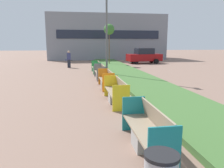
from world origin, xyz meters
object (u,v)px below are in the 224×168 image
bench_yellow_frame (116,93)px  bench_grey_frame (100,73)px  street_lamp_post (107,18)px  pedestrian_walking (69,59)px  bench_green_frame (97,68)px  bench_teal_frame (147,133)px  bench_orange_frame (107,81)px  sapling_tree_far (109,30)px  parked_car_distant (144,56)px

bench_yellow_frame → bench_grey_frame: (-0.00, 6.36, -0.00)m
street_lamp_post → pedestrian_walking: 7.74m
bench_green_frame → pedestrian_walking: size_ratio=1.24×
bench_teal_frame → bench_orange_frame: size_ratio=1.04×
bench_green_frame → sapling_tree_far: sapling_tree_far is taller
bench_yellow_frame → bench_green_frame: 9.48m
bench_teal_frame → bench_grey_frame: size_ratio=0.98×
bench_green_frame → pedestrian_walking: 5.08m
bench_teal_frame → street_lamp_post: street_lamp_post is taller
bench_teal_frame → pedestrian_walking: pedestrian_walking is taller
parked_car_distant → bench_green_frame: bearing=-135.4°
bench_orange_frame → bench_yellow_frame: bearing=-89.9°
bench_yellow_frame → bench_orange_frame: same height
street_lamp_post → pedestrian_walking: bearing=115.7°
bench_yellow_frame → sapling_tree_far: 16.43m
bench_yellow_frame → street_lamp_post: size_ratio=0.31×
bench_green_frame → bench_grey_frame: bearing=-90.0°
bench_grey_frame → parked_car_distant: parked_car_distant is taller
pedestrian_walking → parked_car_distant: size_ratio=0.39×
bench_grey_frame → sapling_tree_far: size_ratio=0.50×
bench_green_frame → sapling_tree_far: (1.97, 6.45, 3.53)m
bench_green_frame → street_lamp_post: size_ratio=0.27×
bench_grey_frame → parked_car_distant: bearing=59.9°
bench_yellow_frame → bench_teal_frame: bearing=-90.0°
bench_yellow_frame → bench_orange_frame: size_ratio=1.12×
bench_yellow_frame → pedestrian_walking: size_ratio=1.41×
bench_grey_frame → bench_green_frame: (-0.00, 3.12, -0.00)m
bench_teal_frame → parked_car_distant: 22.71m
bench_grey_frame → sapling_tree_far: bearing=78.4°
bench_grey_frame → street_lamp_post: 4.10m
bench_grey_frame → pedestrian_walking: size_ratio=1.34×
bench_teal_frame → parked_car_distant: parked_car_distant is taller
bench_teal_frame → bench_yellow_frame: bearing=90.0°
bench_green_frame → parked_car_distant: parked_car_distant is taller
bench_green_frame → pedestrian_walking: (-2.42, 4.44, 0.49)m
parked_car_distant → street_lamp_post: bearing=-127.4°
bench_yellow_frame → bench_grey_frame: same height
bench_green_frame → parked_car_distant: bearing=51.4°
sapling_tree_far → pedestrian_walking: (-4.39, -2.01, -3.03)m
bench_teal_frame → bench_orange_frame: (-0.00, 7.10, -0.00)m
bench_orange_frame → bench_grey_frame: same height
bench_grey_frame → bench_green_frame: size_ratio=1.08×
bench_orange_frame → parked_car_distant: size_ratio=0.49×
bench_grey_frame → pedestrian_walking: (-2.42, 7.56, 0.49)m
bench_yellow_frame → pedestrian_walking: 14.13m
bench_yellow_frame → street_lamp_post: 8.57m
bench_orange_frame → sapling_tree_far: (1.97, 12.83, 3.53)m
parked_car_distant → bench_grey_frame: bearing=-126.9°
parked_car_distant → sapling_tree_far: bearing=-165.5°
bench_teal_frame → bench_green_frame: 13.48m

